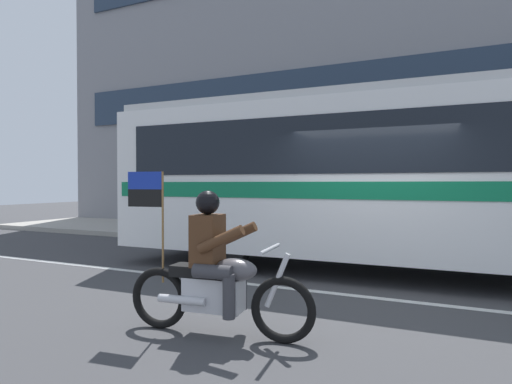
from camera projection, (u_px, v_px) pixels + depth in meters
ground_plane at (371, 288)px, 6.78m from camera, size 60.00×60.00×0.00m
sidewalk_curb at (407, 243)px, 11.39m from camera, size 28.00×3.80×0.15m
lane_center_stripe at (364, 297)px, 6.23m from camera, size 26.60×0.14×0.01m
office_building_facade at (416, 14)px, 13.32m from camera, size 28.00×0.89×13.73m
transit_bus at (453, 169)px, 7.33m from camera, size 12.41×2.79×3.22m
motorcycle_with_rider at (216, 274)px, 4.65m from camera, size 2.19×0.66×1.78m
fire_hydrant at (427, 232)px, 10.04m from camera, size 0.22×0.30×0.75m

